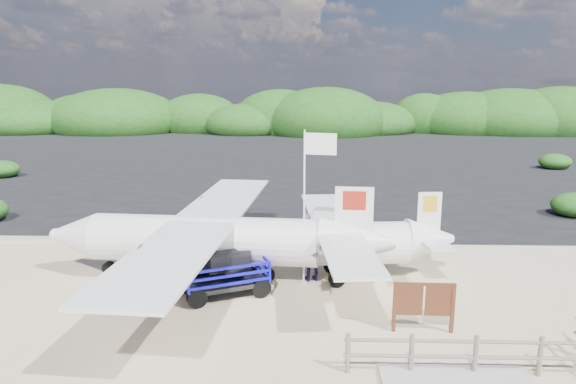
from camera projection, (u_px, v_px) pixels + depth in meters
The scene contains 13 objects.
ground at pixel (246, 289), 17.23m from camera, with size 160.00×160.00×0.00m, color beige.
asphalt_apron at pixel (282, 159), 46.55m from camera, with size 90.00×50.00×0.04m, color #B2B2B2, non-canonical shape.
lagoon at pixel (8, 270), 18.97m from camera, with size 9.00×7.00×0.40m, color #B2B2B2, non-canonical shape.
vegetation_band at pixel (290, 132), 70.99m from camera, with size 124.00×8.00×4.40m, color #B2B2B2, non-canonical shape.
fence at pixel (474, 374), 12.17m from camera, with size 6.40×2.00×1.10m, color #B2B2B2, non-canonical shape.
baggage_cart at pixel (225, 295), 16.69m from camera, with size 2.92×1.67×1.46m, color #0F0ED3, non-canonical shape.
flagpole at pixel (304, 284), 17.65m from camera, with size 1.06×0.44×5.29m, color white, non-canonical shape.
signboard at pixel (422, 332), 14.25m from camera, with size 1.80×0.17×1.48m, color #572C18, non-canonical shape.
crew_a at pixel (280, 238), 20.16m from camera, with size 0.57×0.37×1.55m, color navy.
crew_b at pixel (192, 246), 18.67m from camera, with size 0.94×0.73×1.93m, color navy.
crew_c at pixel (312, 255), 17.74m from camera, with size 1.11×0.46×1.90m, color navy.
aircraft_large at pixel (412, 182), 35.81m from camera, with size 14.53×14.53×4.36m, color #B2B2B2, non-canonical shape.
aircraft_small at pixel (195, 151), 51.74m from camera, with size 8.21×8.21×2.96m, color #B2B2B2, non-canonical shape.
Camera 1 is at (1.92, -16.12, 6.79)m, focal length 32.00 mm.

